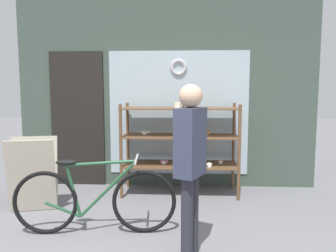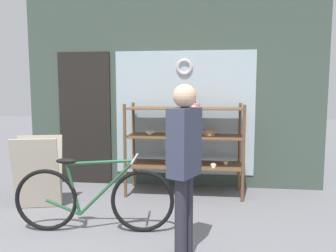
# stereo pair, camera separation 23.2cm
# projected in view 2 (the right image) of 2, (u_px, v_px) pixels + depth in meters

# --- Properties ---
(storefront_facade) EXTENTS (4.61, 0.13, 3.56)m
(storefront_facade) POSITION_uv_depth(u_px,v_px,m) (169.00, 76.00, 5.06)
(storefront_facade) COLOR #3D4C42
(storefront_facade) RESTS_ON ground_plane
(display_case) EXTENTS (1.66, 0.58, 1.35)m
(display_case) POSITION_uv_depth(u_px,v_px,m) (185.00, 137.00, 4.70)
(display_case) COLOR brown
(display_case) RESTS_ON ground_plane
(bicycle) EXTENTS (1.71, 0.46, 0.81)m
(bicycle) POSITION_uv_depth(u_px,v_px,m) (93.00, 198.00, 3.47)
(bicycle) COLOR black
(bicycle) RESTS_ON ground_plane
(sandwich_board) EXTENTS (0.64, 0.50, 0.91)m
(sandwich_board) POSITION_uv_depth(u_px,v_px,m) (38.00, 172.00, 4.17)
(sandwich_board) COLOR #B2A893
(sandwich_board) RESTS_ON ground_plane
(pedestrian) EXTENTS (0.30, 0.37, 1.56)m
(pedestrian) POSITION_uv_depth(u_px,v_px,m) (184.00, 159.00, 2.86)
(pedestrian) COLOR #282833
(pedestrian) RESTS_ON ground_plane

